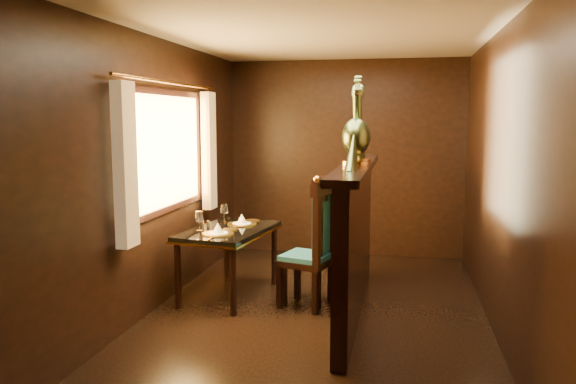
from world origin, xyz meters
name	(u,v)px	position (x,y,z in m)	size (l,w,h in m)	color
ground	(314,320)	(0.00, 0.00, 0.00)	(5.00, 5.00, 0.00)	black
room_shell	(306,140)	(-0.09, 0.02, 1.58)	(3.04, 5.04, 2.52)	black
partition	(355,235)	(0.32, 0.30, 0.71)	(0.26, 2.70, 1.36)	black
dining_table	(228,235)	(-0.94, 0.51, 0.62)	(0.86, 1.25, 0.88)	black
chair_left	(317,239)	(-0.03, 0.34, 0.66)	(0.57, 0.58, 1.26)	black
chair_right	(319,240)	(-0.04, 0.48, 0.62)	(0.51, 0.52, 1.18)	black
peacock_left	(356,120)	(0.33, 0.15, 1.75)	(0.24, 0.65, 0.78)	#194B38
peacock_right	(359,122)	(0.33, 0.44, 1.73)	(0.23, 0.62, 0.74)	#194B38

